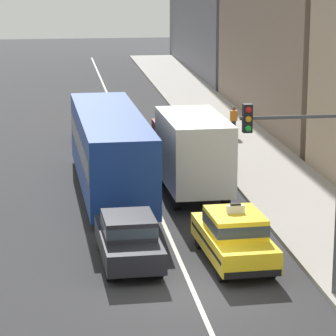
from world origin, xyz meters
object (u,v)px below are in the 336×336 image
bus_left_second (110,148)px  box_truck_right_second (190,150)px  sedan_left_nearest (129,238)px  taxi_right_third (170,138)px  traffic_light_pole (306,167)px  taxi_right_nearest (234,236)px  sedan_left_third (93,128)px  pedestrian_near_crosswalk (233,121)px

bus_left_second → box_truck_right_second: (3.17, -0.62, -0.04)m
sedan_left_nearest → taxi_right_third: 15.30m
sedan_left_nearest → traffic_light_pole: size_ratio=0.78×
bus_left_second → taxi_right_nearest: bearing=-70.6°
sedan_left_third → traffic_light_pole: traffic_light_pole is taller
taxi_right_nearest → taxi_right_third: (0.08, 15.30, 0.00)m
bus_left_second → pedestrian_near_crosswalk: 12.07m
taxi_right_third → taxi_right_nearest: bearing=-90.3°
box_truck_right_second → taxi_right_third: box_truck_right_second is taller
bus_left_second → sedan_left_third: 9.40m
box_truck_right_second → taxi_right_third: bearing=89.0°
taxi_right_third → pedestrian_near_crosswalk: taxi_right_third is taller
pedestrian_near_crosswalk → sedan_left_third: bearing=-177.1°
pedestrian_near_crosswalk → taxi_right_nearest: bearing=-101.7°
box_truck_right_second → traffic_light_pole: bearing=-83.8°
bus_left_second → taxi_right_third: size_ratio=2.47×
taxi_right_third → sedan_left_nearest: bearing=-102.6°
sedan_left_nearest → pedestrian_near_crosswalk: pedestrian_near_crosswalk is taller
bus_left_second → sedan_left_nearest: bearing=-90.3°
sedan_left_nearest → box_truck_right_second: bearing=68.4°
sedan_left_third → box_truck_right_second: size_ratio=0.63×
taxi_right_nearest → traffic_light_pole: (1.24, -3.24, 2.94)m
taxi_right_third → traffic_light_pole: size_ratio=0.82×
sedan_left_third → box_truck_right_second: box_truck_right_second is taller
pedestrian_near_crosswalk → sedan_left_nearest: bearing=-111.2°
bus_left_second → sedan_left_third: bus_left_second is taller
sedan_left_third → traffic_light_pole: 22.42m
sedan_left_nearest → taxi_right_nearest: bearing=-6.5°
bus_left_second → pedestrian_near_crosswalk: bearing=53.8°
bus_left_second → sedan_left_third: size_ratio=2.56×
taxi_right_nearest → traffic_light_pole: bearing=-69.0°
sedan_left_third → taxi_right_third: size_ratio=0.96×
sedan_left_third → sedan_left_nearest: bearing=-89.5°
box_truck_right_second → taxi_right_third: size_ratio=1.54×
taxi_right_nearest → traffic_light_pole: traffic_light_pole is taller
taxi_right_third → pedestrian_near_crosswalk: (3.81, 3.56, 0.05)m
traffic_light_pole → taxi_right_third: bearing=93.6°
traffic_light_pole → sedan_left_third: bearing=102.2°
bus_left_second → pedestrian_near_crosswalk: (7.11, 9.71, -0.89)m
traffic_light_pole → bus_left_second: bearing=109.8°
sedan_left_third → traffic_light_pole: size_ratio=0.79×
sedan_left_nearest → taxi_right_third: bearing=77.4°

